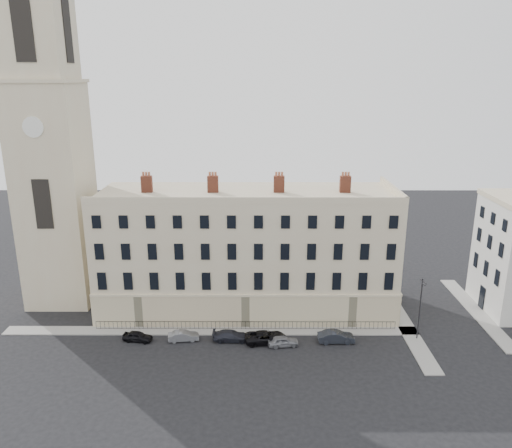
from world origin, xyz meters
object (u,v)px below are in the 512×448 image
at_px(car_e, 283,341).
at_px(car_c, 231,336).
at_px(car_a, 138,336).
at_px(car_f, 336,337).
at_px(car_b, 183,336).
at_px(streetlamp, 420,306).
at_px(car_d, 266,337).

bearing_deg(car_e, car_c, 70.36).
height_order(car_a, car_f, car_f).
xyz_separation_m(car_b, car_c, (5.33, -0.03, 0.03)).
distance_m(car_b, car_e, 11.17).
height_order(car_c, car_e, car_c).
distance_m(car_c, streetlamp, 21.26).
relative_size(car_e, car_f, 0.84).
bearing_deg(car_c, car_e, -99.90).
xyz_separation_m(car_b, car_e, (11.11, -1.15, 0.01)).
relative_size(car_a, car_d, 0.71).
bearing_deg(car_c, car_f, -90.51).
bearing_deg(car_d, car_a, 82.85).
bearing_deg(car_d, car_e, -117.41).
height_order(car_f, streetlamp, streetlamp).
bearing_deg(car_c, car_b, 90.66).
bearing_deg(car_f, car_d, 88.62).
height_order(car_d, car_f, car_f).
bearing_deg(car_b, streetlamp, -97.28).
relative_size(car_b, car_f, 0.84).
height_order(car_c, car_d, car_d).
relative_size(car_a, car_e, 0.98).
bearing_deg(car_a, car_c, -79.92).
bearing_deg(car_c, car_d, -94.53).
xyz_separation_m(car_c, streetlamp, (20.97, 0.30, 3.50)).
xyz_separation_m(car_d, car_e, (1.87, -0.74, -0.07)).
height_order(car_b, car_e, car_e).
xyz_separation_m(car_a, streetlamp, (31.43, 0.37, 3.52)).
height_order(car_b, streetlamp, streetlamp).
bearing_deg(car_a, car_b, -79.14).
xyz_separation_m(car_b, car_d, (9.24, -0.42, 0.08)).
xyz_separation_m(car_b, car_f, (17.06, -0.35, 0.11)).
relative_size(car_d, car_f, 1.15).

